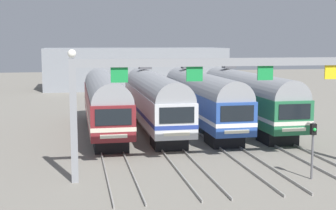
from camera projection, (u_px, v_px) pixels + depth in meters
ground_plane at (178, 130)px, 39.72m from camera, size 160.00×160.00×0.00m
track_bed at (148, 103)px, 56.25m from camera, size 13.62×70.00×0.15m
commuter_train_maroon at (105, 100)px, 38.21m from camera, size 2.88×18.06×4.77m
commuter_train_silver at (154, 99)px, 38.98m from camera, size 2.88×18.06×5.05m
commuter_train_blue at (201, 98)px, 39.74m from camera, size 2.88×18.06×5.05m
commuter_train_green at (247, 97)px, 40.51m from camera, size 2.88×18.06×5.05m
catenary_gantry at (230, 83)px, 25.91m from camera, size 17.36×0.44×6.97m
yard_signal_mast at (313, 140)px, 25.23m from camera, size 0.28×0.35×3.09m
maintenance_building at (135, 68)px, 75.21m from camera, size 28.02×10.00×6.35m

